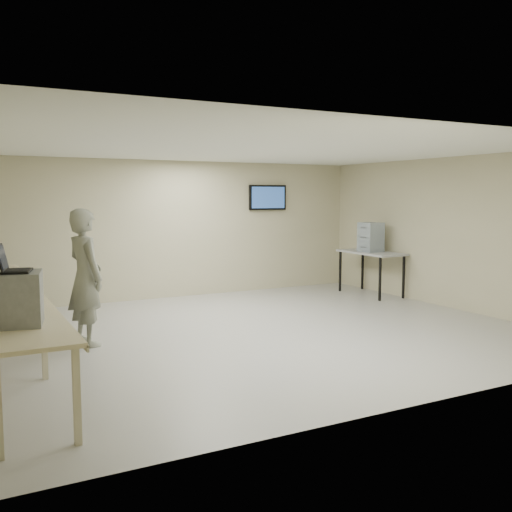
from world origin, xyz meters
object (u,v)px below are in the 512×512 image
workbench (8,297)px  equipment_box (18,299)px  soldier (86,277)px  side_table (371,255)px

workbench → equipment_box: size_ratio=12.26×
workbench → equipment_box: (-0.06, -2.04, 0.32)m
equipment_box → soldier: (1.09, 2.48, -0.19)m
workbench → equipment_box: 2.07m
workbench → soldier: bearing=23.1°
soldier → side_table: size_ratio=1.25×
soldier → side_table: (6.16, 1.38, -0.11)m
workbench → side_table: bearing=14.2°
workbench → soldier: 1.13m
equipment_box → soldier: soldier is taller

